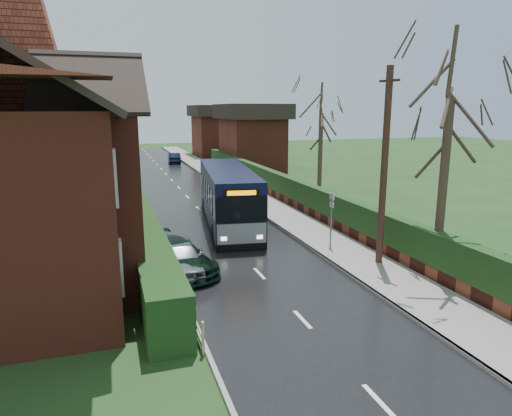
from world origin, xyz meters
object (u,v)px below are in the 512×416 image
object	(u,v)px
bus	(228,197)
car_silver	(180,257)
bus_stop_sign	(331,212)
telegraph_pole	(384,169)
brick_house	(0,157)
car_green	(177,256)

from	to	relation	value
bus	car_silver	xyz separation A→B (m)	(-3.59, -6.66, -0.85)
bus_stop_sign	telegraph_pole	distance (m)	3.48
telegraph_pole	car_silver	bearing A→B (deg)	158.72
bus_stop_sign	car_silver	bearing A→B (deg)	-167.73
brick_house	car_silver	bearing A→B (deg)	-16.68
brick_house	bus	size ratio (longest dim) A/B	1.45
bus_stop_sign	brick_house	bearing A→B (deg)	-179.90
brick_house	bus	xyz separation A→B (m)	(9.53, 4.89, -2.89)
bus	car_silver	distance (m)	7.62
car_silver	telegraph_pole	distance (m)	8.39
car_silver	bus	bearing A→B (deg)	62.19
bus_stop_sign	telegraph_pole	xyz separation A→B (m)	(0.80, -2.59, 2.18)
bus	bus_stop_sign	bearing A→B (deg)	-52.48
car_silver	bus_stop_sign	xyz separation A→B (m)	(6.80, 1.08, 1.03)
bus	car_silver	world-z (taller)	bus
brick_house	bus	world-z (taller)	brick_house
bus	brick_house	bearing A→B (deg)	-145.21
bus_stop_sign	car_green	bearing A→B (deg)	-169.43
car_green	bus_stop_sign	world-z (taller)	bus_stop_sign
brick_house	car_green	world-z (taller)	brick_house
bus	bus_stop_sign	world-z (taller)	bus
bus	bus_stop_sign	xyz separation A→B (m)	(3.21, -5.58, 0.18)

